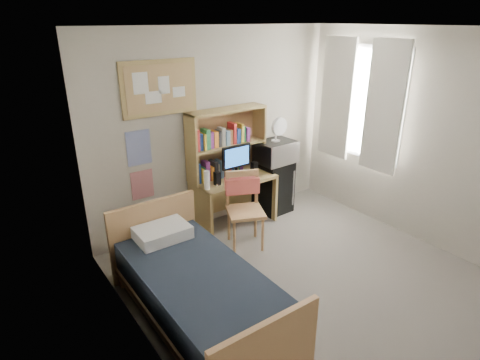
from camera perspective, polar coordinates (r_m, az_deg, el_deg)
floor at (r=4.47m, az=12.18°, el=-15.42°), size 3.60×4.20×0.02m
ceiling at (r=3.58m, az=15.72°, el=20.11°), size 3.60×4.20×0.02m
wall_back at (r=5.36m, az=-3.31°, el=7.17°), size 3.60×0.04×2.60m
wall_left at (r=2.83m, az=-11.44°, el=-7.45°), size 0.04×4.20×2.60m
wall_right at (r=5.27m, az=26.89°, el=4.54°), size 0.04×4.20×2.60m
window_unit at (r=5.79m, az=16.74°, el=10.46°), size 0.10×1.40×1.70m
curtain_left at (r=5.54m, az=19.79°, el=9.60°), size 0.04×0.55×1.70m
curtain_right at (r=6.02m, az=13.56°, el=11.19°), size 0.04×0.55×1.70m
bulletin_board at (r=4.85m, az=-11.37°, el=12.71°), size 0.94×0.03×0.64m
poster_wave at (r=4.89m, az=-14.22°, el=4.45°), size 0.30×0.01×0.42m
poster_japan at (r=5.05m, az=-13.73°, el=-0.64°), size 0.28×0.01×0.36m
desk at (r=5.48m, az=-0.88°, el=-3.09°), size 1.11×0.57×0.69m
desk_chair at (r=4.92m, az=0.78°, el=-4.46°), size 0.63×0.63×0.95m
mini_fridge at (r=5.90m, az=4.74°, el=-0.86°), size 0.47×0.47×0.77m
bed at (r=3.91m, az=-5.75°, el=-16.10°), size 0.96×1.93×0.53m
hutch at (r=5.31m, az=-1.87°, el=5.30°), size 1.12×0.30×0.91m
monitor at (r=5.22m, az=-0.53°, el=2.37°), size 0.43×0.04×0.45m
keyboard at (r=5.19m, az=0.39°, el=-0.29°), size 0.42×0.14×0.02m
speaker_left at (r=5.11m, az=-3.25°, el=0.22°), size 0.07×0.07×0.17m
speaker_right at (r=5.43m, az=2.04°, el=1.67°), size 0.08×0.08×0.18m
water_bottle at (r=4.97m, az=-4.73°, el=-0.01°), size 0.07×0.07×0.24m
hoodie at (r=4.99m, az=0.29°, el=-0.77°), size 0.45×0.29×0.21m
microwave at (r=5.70m, az=5.05°, el=4.05°), size 0.54×0.42×0.30m
desk_fan at (r=5.61m, az=5.15°, el=7.02°), size 0.26×0.26×0.31m
pillow at (r=4.30m, az=-10.98°, el=-7.34°), size 0.54×0.38×0.13m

